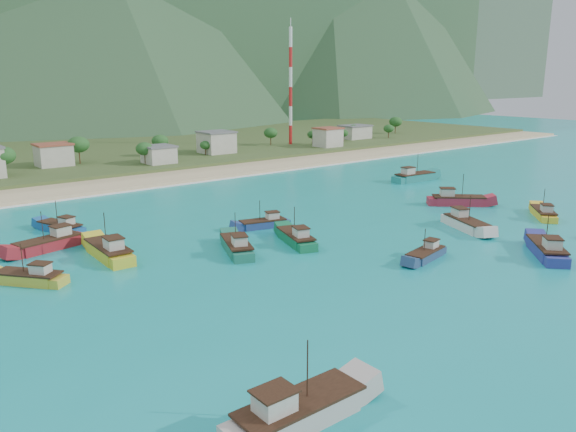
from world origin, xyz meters
TOP-DOWN VIEW (x-y plane):
  - ground at (0.00, 0.00)m, footprint 600.00×600.00m
  - beach at (0.00, 79.00)m, footprint 400.00×18.00m
  - land at (0.00, 140.00)m, footprint 400.00×110.00m
  - surf_line at (0.00, 69.50)m, footprint 400.00×2.50m
  - village at (9.73, 102.26)m, footprint 211.42×24.46m
  - vegetation at (-7.76, 103.25)m, footprint 275.20×26.13m
  - radio_tower at (76.43, 108.00)m, footprint 1.20×1.20m
  - boat_4 at (1.96, 23.48)m, footprint 9.56×4.85m
  - boat_5 at (-26.07, 23.96)m, footprint 3.88×12.17m
  - boat_8 at (-9.80, 14.38)m, footprint 7.07×11.33m
  - boat_9 at (-30.39, -25.00)m, footprint 12.17×3.64m
  - boat_10 at (-27.10, 43.20)m, footprint 5.96×10.24m
  - boat_11 at (0.24, 12.32)m, footprint 6.25×11.09m
  - boat_14 at (-31.65, 33.85)m, footprint 11.69×5.82m
  - boat_16 at (29.24, 0.53)m, footprint 7.36×11.53m
  - boat_18 at (-38.20, 20.11)m, footprint 8.37×9.31m
  - boat_19 at (25.34, -16.14)m, footprint 10.75×10.28m
  - boat_21 at (47.95, -3.90)m, footprint 9.31×8.62m
  - boat_22 at (59.02, 36.01)m, footprint 12.75×4.77m
  - boat_23 at (10.19, -5.66)m, footprint 9.08×4.27m
  - boat_24 at (44.10, 12.66)m, footprint 11.08×10.59m

SIDE VIEW (x-z plane):
  - ground at x=0.00m, z-range 0.00..0.00m
  - beach at x=0.00m, z-range -0.60..0.60m
  - land at x=0.00m, z-range -1.20..1.20m
  - surf_line at x=0.00m, z-range -0.04..0.04m
  - boat_23 at x=10.19m, z-range -2.04..3.13m
  - boat_4 at x=1.96m, z-range -2.12..3.30m
  - boat_18 at x=-38.20m, z-range -2.22..3.51m
  - boat_21 at x=47.95m, z-range -2.24..3.56m
  - boat_10 at x=-27.10m, z-range -2.24..3.57m
  - boat_11 at x=0.24m, z-range -2.39..3.89m
  - boat_8 at x=-9.80m, z-range -2.45..4.01m
  - boat_16 at x=29.24m, z-range -2.49..4.09m
  - boat_14 at x=-31.65m, z-range -2.50..4.13m
  - boat_19 at x=25.34m, z-range -2.55..4.24m
  - boat_24 at x=44.10m, z-range -2.62..4.38m
  - boat_5 at x=-26.07m, z-range -2.66..4.47m
  - boat_9 at x=-30.39m, z-range -2.68..4.50m
  - boat_22 at x=59.02m, z-range -2.74..4.63m
  - village at x=9.73m, z-range 1.04..8.31m
  - vegetation at x=-7.76m, z-range 1.03..9.26m
  - radio_tower at x=76.43m, z-range 1.60..43.20m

